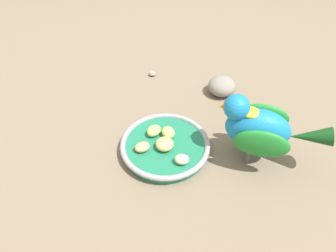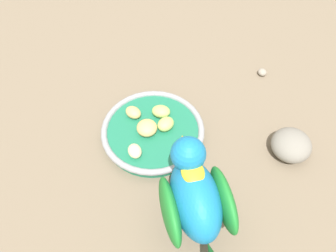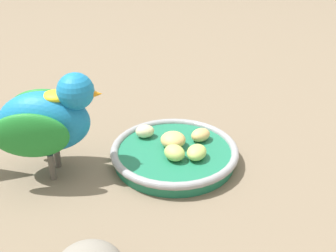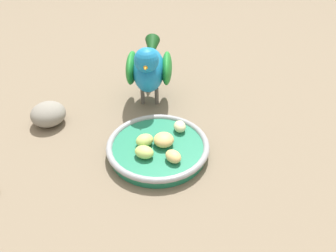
# 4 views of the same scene
# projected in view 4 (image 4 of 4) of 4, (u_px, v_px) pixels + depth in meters

# --- Properties ---
(ground_plane) EXTENTS (4.00, 4.00, 0.00)m
(ground_plane) POSITION_uv_depth(u_px,v_px,m) (155.00, 156.00, 0.62)
(ground_plane) COLOR #756651
(feeding_bowl) EXTENTS (0.19, 0.19, 0.03)m
(feeding_bowl) POSITION_uv_depth(u_px,v_px,m) (158.00, 148.00, 0.62)
(feeding_bowl) COLOR #1E7251
(feeding_bowl) RESTS_ON ground_plane
(apple_piece_0) EXTENTS (0.04, 0.04, 0.02)m
(apple_piece_0) POSITION_uv_depth(u_px,v_px,m) (145.00, 140.00, 0.61)
(apple_piece_0) COLOR #B2CC66
(apple_piece_0) RESTS_ON feeding_bowl
(apple_piece_1) EXTENTS (0.04, 0.04, 0.02)m
(apple_piece_1) POSITION_uv_depth(u_px,v_px,m) (144.00, 152.00, 0.59)
(apple_piece_1) COLOR #B2CC66
(apple_piece_1) RESTS_ON feeding_bowl
(apple_piece_2) EXTENTS (0.04, 0.04, 0.02)m
(apple_piece_2) POSITION_uv_depth(u_px,v_px,m) (164.00, 140.00, 0.61)
(apple_piece_2) COLOR tan
(apple_piece_2) RESTS_ON feeding_bowl
(apple_piece_3) EXTENTS (0.04, 0.04, 0.02)m
(apple_piece_3) POSITION_uv_depth(u_px,v_px,m) (173.00, 156.00, 0.58)
(apple_piece_3) COLOR tan
(apple_piece_3) RESTS_ON feeding_bowl
(apple_piece_4) EXTENTS (0.03, 0.03, 0.02)m
(apple_piece_4) POSITION_uv_depth(u_px,v_px,m) (180.00, 127.00, 0.65)
(apple_piece_4) COLOR beige
(apple_piece_4) RESTS_ON feeding_bowl
(parrot) EXTENTS (0.22, 0.10, 0.15)m
(parrot) POSITION_uv_depth(u_px,v_px,m) (149.00, 67.00, 0.72)
(parrot) COLOR #59544C
(parrot) RESTS_ON ground_plane
(rock_large) EXTENTS (0.09, 0.09, 0.05)m
(rock_large) POSITION_uv_depth(u_px,v_px,m) (48.00, 114.00, 0.69)
(rock_large) COLOR gray
(rock_large) RESTS_ON ground_plane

